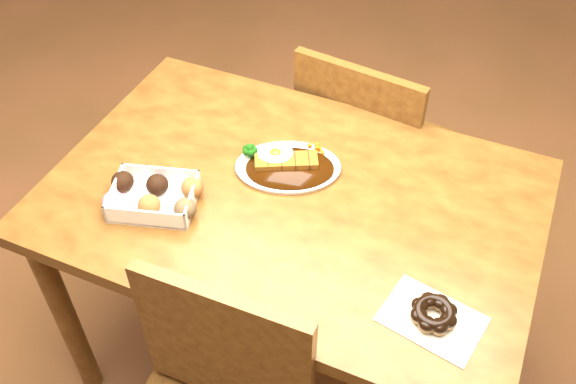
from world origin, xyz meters
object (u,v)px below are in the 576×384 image
at_px(donut_box, 153,196).
at_px(chair_far, 367,150).
at_px(table, 291,222).
at_px(pon_de_ring, 433,314).
at_px(katsu_curry_plate, 286,164).

bearing_deg(donut_box, chair_far, 64.51).
distance_m(table, pon_de_ring, 0.48).
height_order(table, donut_box, donut_box).
distance_m(chair_far, pon_de_ring, 0.89).
height_order(katsu_curry_plate, pon_de_ring, katsu_curry_plate).
bearing_deg(donut_box, table, 28.95).
bearing_deg(table, chair_far, 85.70).
height_order(chair_far, pon_de_ring, chair_far).
bearing_deg(table, pon_de_ring, -27.71).
xyz_separation_m(katsu_curry_plate, pon_de_ring, (0.46, -0.30, 0.01)).
bearing_deg(donut_box, pon_de_ring, -4.42).
xyz_separation_m(table, katsu_curry_plate, (-0.05, 0.08, 0.11)).
bearing_deg(pon_de_ring, table, 152.29).
distance_m(table, donut_box, 0.36).
bearing_deg(table, katsu_curry_plate, 121.36).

